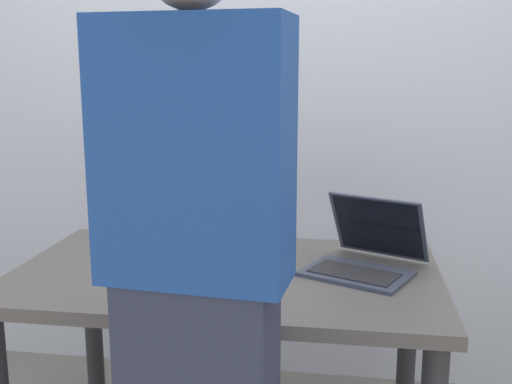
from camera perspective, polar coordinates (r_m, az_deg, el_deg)
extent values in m
cube|color=#56514C|center=(1.92, -2.82, -7.81)|extent=(1.31, 0.77, 0.04)
cylinder|color=#2D2D30|center=(2.52, -14.90, -12.26)|extent=(0.07, 0.07, 0.69)
cylinder|color=#2D2D30|center=(2.34, 13.87, -14.13)|extent=(0.07, 0.07, 0.69)
cube|color=#383D4C|center=(1.89, 9.33, -7.51)|extent=(0.37, 0.32, 0.01)
cube|color=#232326|center=(1.87, 9.12, -7.43)|extent=(0.29, 0.22, 0.00)
cube|color=#383D4C|center=(2.00, 11.33, -3.19)|extent=(0.32, 0.23, 0.21)
cube|color=black|center=(1.99, 11.29, -3.21)|extent=(0.30, 0.21, 0.19)
cylinder|color=#472B14|center=(1.93, -8.43, -3.89)|extent=(0.06, 0.06, 0.21)
cone|color=#472B14|center=(1.91, -8.53, -0.50)|extent=(0.06, 0.06, 0.02)
cylinder|color=#472B14|center=(1.90, -8.58, 0.93)|extent=(0.03, 0.03, 0.07)
cylinder|color=#BFB74C|center=(1.89, -8.62, 2.22)|extent=(0.03, 0.03, 0.01)
cylinder|color=teal|center=(1.93, -8.44, -3.59)|extent=(0.06, 0.06, 0.07)
cylinder|color=brown|center=(1.93, -4.65, -3.75)|extent=(0.07, 0.07, 0.22)
cone|color=brown|center=(1.90, -4.71, -0.23)|extent=(0.07, 0.07, 0.02)
cylinder|color=brown|center=(1.89, -4.73, 1.34)|extent=(0.03, 0.03, 0.08)
cylinder|color=#BFB74C|center=(1.88, -4.76, 2.74)|extent=(0.04, 0.04, 0.01)
cylinder|color=#958EB8|center=(1.93, -4.65, -3.44)|extent=(0.07, 0.07, 0.08)
cylinder|color=#333333|center=(1.91, -1.71, -4.13)|extent=(0.07, 0.07, 0.20)
cone|color=#333333|center=(1.88, -1.73, -0.86)|extent=(0.07, 0.07, 0.02)
cylinder|color=#333333|center=(1.87, -1.74, 0.78)|extent=(0.03, 0.03, 0.09)
cylinder|color=#BFB74C|center=(1.86, -1.75, 2.26)|extent=(0.04, 0.04, 0.01)
cylinder|color=#55B662|center=(1.91, -1.71, -3.84)|extent=(0.07, 0.07, 0.07)
cylinder|color=#1E5123|center=(2.02, -7.02, -3.78)|extent=(0.06, 0.06, 0.17)
cone|color=#1E5123|center=(2.00, -7.09, -1.13)|extent=(0.06, 0.06, 0.02)
cylinder|color=#1E5123|center=(1.99, -7.12, 0.20)|extent=(0.03, 0.03, 0.07)
cylinder|color=#BFB74C|center=(1.98, -7.16, 1.41)|extent=(0.03, 0.03, 0.01)
cylinder|color=#6DE436|center=(2.02, -7.03, -3.55)|extent=(0.06, 0.06, 0.06)
cube|color=#1E4793|center=(1.27, -5.78, 3.67)|extent=(0.42, 0.22, 0.55)
cylinder|color=#BF4C33|center=(2.16, 1.55, -3.55)|extent=(0.07, 0.07, 0.10)
torus|color=#BF4C33|center=(2.16, 2.57, -3.45)|extent=(0.07, 0.01, 0.07)
cube|color=silver|center=(2.60, 0.61, 10.56)|extent=(6.00, 0.10, 2.60)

